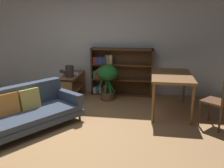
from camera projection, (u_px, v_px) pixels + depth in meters
The scene contains 10 objects.
ground_plane at pixel (58, 136), 4.12m from camera, with size 8.16×8.16×0.00m, color #A87A4C.
back_wall_panel at pixel (93, 41), 6.35m from camera, with size 6.80×0.10×2.70m, color silver.
fabric_couch at pixel (22, 111), 4.31m from camera, with size 1.80×2.13×0.74m.
media_console at pixel (72, 87), 6.00m from camera, with size 0.37×1.13×0.59m.
open_laptop at pixel (70, 73), 5.96m from camera, with size 0.50×0.40×0.10m.
desk_speaker at pixel (70, 71), 5.67m from camera, with size 0.19×0.19×0.26m.
potted_floor_plant at pixel (107, 77), 5.85m from camera, with size 0.53×0.51×0.84m.
dining_table at pixel (171, 78), 5.03m from camera, with size 0.80×1.36×0.80m.
dining_chair_near at pixel (221, 99), 4.31m from camera, with size 0.58×0.58×0.97m.
bookshelf at pixel (118, 72), 6.29m from camera, with size 1.55×0.28×1.19m.
Camera 1 is at (1.50, -3.57, 1.89)m, focal length 39.56 mm.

